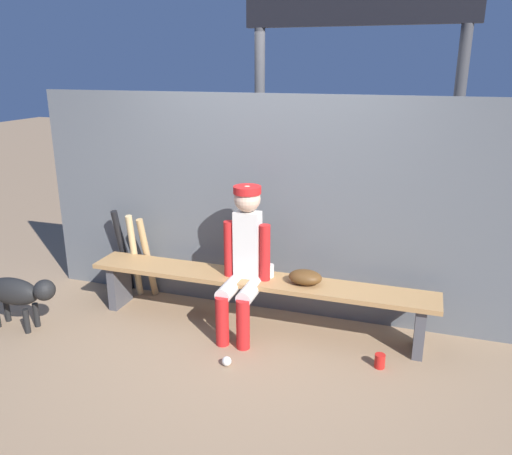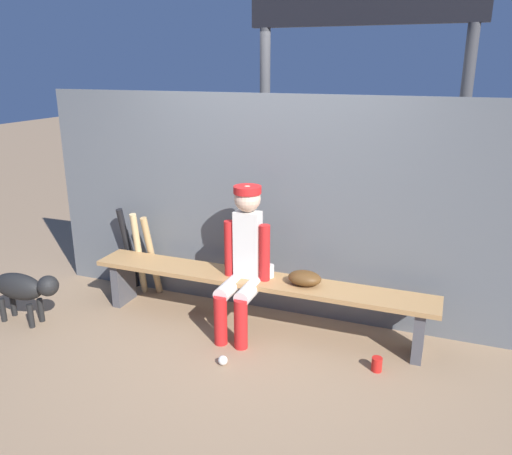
{
  "view_description": "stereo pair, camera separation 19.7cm",
  "coord_description": "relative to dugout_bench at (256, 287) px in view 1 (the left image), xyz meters",
  "views": [
    {
      "loc": [
        1.27,
        -3.86,
        2.21
      ],
      "look_at": [
        0.0,
        0.0,
        0.91
      ],
      "focal_mm": 36.03,
      "sensor_mm": 36.0,
      "label": 1
    },
    {
      "loc": [
        1.46,
        -3.79,
        2.21
      ],
      "look_at": [
        0.0,
        0.0,
        0.91
      ],
      "focal_mm": 36.03,
      "sensor_mm": 36.0,
      "label": 2
    }
  ],
  "objects": [
    {
      "name": "baseball_glove",
      "position": [
        0.43,
        0.0,
        0.15
      ],
      "size": [
        0.28,
        0.2,
        0.12
      ],
      "primitive_type": "ellipsoid",
      "color": "#593819",
      "rests_on": "dugout_bench"
    },
    {
      "name": "bat_aluminum_black",
      "position": [
        -1.49,
        0.29,
        0.06
      ],
      "size": [
        0.11,
        0.23,
        0.87
      ],
      "primitive_type": "cylinder",
      "rotation": [
        0.18,
        0.0,
        -0.2
      ],
      "color": "black",
      "rests_on": "ground_plane"
    },
    {
      "name": "ground_plane",
      "position": [
        0.0,
        0.0,
        -0.37
      ],
      "size": [
        30.0,
        30.0,
        0.0
      ],
      "primitive_type": "plane",
      "color": "#937556"
    },
    {
      "name": "baseball",
      "position": [
        -0.02,
        -0.66,
        -0.34
      ],
      "size": [
        0.07,
        0.07,
        0.07
      ],
      "primitive_type": "sphere",
      "color": "white",
      "rests_on": "ground_plane"
    },
    {
      "name": "scoreboard",
      "position": [
        0.68,
        1.01,
        2.07
      ],
      "size": [
        2.32,
        0.27,
        3.47
      ],
      "color": "#3F3F42",
      "rests_on": "ground_plane"
    },
    {
      "name": "dugout_bench",
      "position": [
        0.0,
        0.0,
        0.0
      ],
      "size": [
        3.04,
        0.36,
        0.46
      ],
      "color": "#AD7F4C",
      "rests_on": "ground_plane"
    },
    {
      "name": "bat_wood_natural",
      "position": [
        -1.31,
        0.2,
        0.06
      ],
      "size": [
        0.09,
        0.21,
        0.86
      ],
      "primitive_type": "cylinder",
      "rotation": [
        0.16,
        0.0,
        0.15
      ],
      "color": "tan",
      "rests_on": "ground_plane"
    },
    {
      "name": "cup_on_ground",
      "position": [
        1.1,
        -0.32,
        -0.32
      ],
      "size": [
        0.08,
        0.08,
        0.11
      ],
      "primitive_type": "cylinder",
      "color": "red",
      "rests_on": "ground_plane"
    },
    {
      "name": "bat_wood_tan",
      "position": [
        -1.19,
        0.24,
        0.04
      ],
      "size": [
        0.11,
        0.23,
        0.83
      ],
      "primitive_type": "cylinder",
      "rotation": [
        0.19,
        0.0,
        -0.19
      ],
      "color": "tan",
      "rests_on": "ground_plane"
    },
    {
      "name": "chainlink_fence",
      "position": [
        0.0,
        0.38,
        0.62
      ],
      "size": [
        4.5,
        0.03,
        1.98
      ],
      "primitive_type": "cube",
      "color": "#595E63",
      "rests_on": "ground_plane"
    },
    {
      "name": "player_seated",
      "position": [
        -0.08,
        -0.11,
        0.31
      ],
      "size": [
        0.41,
        0.55,
        1.26
      ],
      "color": "silver",
      "rests_on": "ground_plane"
    },
    {
      "name": "cup_on_bench",
      "position": [
        0.1,
        0.05,
        0.15
      ],
      "size": [
        0.08,
        0.08,
        0.11
      ],
      "primitive_type": "cylinder",
      "color": "silver",
      "rests_on": "dugout_bench"
    },
    {
      "name": "dog",
      "position": [
        -1.94,
        -0.67,
        -0.04
      ],
      "size": [
        0.84,
        0.2,
        0.49
      ],
      "color": "black",
      "rests_on": "ground_plane"
    }
  ]
}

